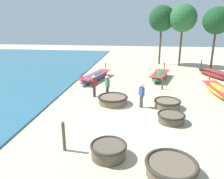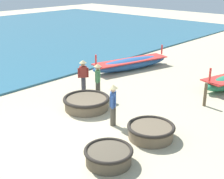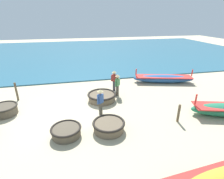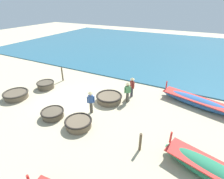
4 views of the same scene
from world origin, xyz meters
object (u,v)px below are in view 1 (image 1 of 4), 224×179
Objects in this scene: coracle_weathered at (171,167)px; fisherman_standing_right at (142,93)px; coracle_far_left at (167,103)px; mooring_post_shoreline at (162,83)px; long_boat_red_hull at (160,75)px; long_boat_ochre_hull at (219,90)px; tree_leftmost at (162,19)px; coracle_center at (171,117)px; mooring_post_mid_beach at (64,136)px; coracle_far_right at (113,99)px; long_boat_white_hull at (216,74)px; fisherman_with_hat at (94,84)px; long_boat_green_hull at (95,76)px; fisherman_crouching at (107,85)px; tree_left_mid at (217,21)px; tree_right_mid at (183,18)px; coracle_front_left at (109,150)px.

fisherman_standing_right is at bearing 99.71° from coracle_weathered.
coracle_weathered is 1.12× the size of coracle_far_left.
long_boat_red_hull is at bearing 89.13° from mooring_post_shoreline.
long_boat_red_hull is at bearing 134.24° from long_boat_ochre_hull.
long_boat_red_hull is 0.62× the size of tree_leftmost.
coracle_center is 0.34× the size of long_boat_red_hull.
mooring_post_mid_beach is (-3.25, -5.49, -0.29)m from fisherman_standing_right.
coracle_weathered is at bearing -66.29° from coracle_far_right.
fisherman_with_hat is at bearing -146.19° from long_boat_white_hull.
fisherman_standing_right reaches higher than mooring_post_shoreline.
coracle_far_right reaches higher than coracle_far_left.
fisherman_with_hat is (0.92, -4.78, 0.60)m from long_boat_green_hull.
fisherman_crouching and fisherman_with_hat have the same top height.
long_boat_white_hull is 12.99m from fisherman_with_hat.
long_boat_red_hull is at bearing 89.44° from coracle_center.
tree_left_mid is (12.62, 7.39, 5.10)m from long_boat_green_hull.
tree_leftmost is at bearing 154.81° from tree_right_mid.
mooring_post_shoreline is at bearing 62.91° from mooring_post_mid_beach.
coracle_center is 12.26m from long_boat_white_hull.
coracle_center is 1.43× the size of mooring_post_shoreline.
coracle_weathered reaches higher than coracle_far_left.
long_boat_red_hull is 2.74× the size of fisherman_standing_right.
long_boat_green_hull reaches higher than coracle_center.
coracle_front_left reaches higher than coracle_center.
long_boat_ochre_hull is at bearing -104.91° from long_boat_white_hull.
coracle_weathered is 22.12m from tree_left_mid.
fisherman_with_hat reaches higher than long_boat_ochre_hull.
mooring_post_shoreline is at bearing 26.25° from fisherman_with_hat.
coracle_far_left is 4.47m from fisherman_crouching.
fisherman_with_hat is at bearing 154.69° from fisherman_standing_right.
tree_left_mid is at bearing 77.19° from long_boat_ochre_hull.
tree_right_mid reaches higher than coracle_front_left.
fisherman_with_hat is 17.47m from tree_left_mid.
long_boat_red_hull is at bearing 54.10° from fisherman_crouching.
tree_left_mid is at bearing -19.78° from tree_leftmost.
coracle_far_left is 1.03× the size of fisherman_with_hat.
fisherman_standing_right is at bearing -174.50° from coracle_far_left.
coracle_center is at bearing -90.39° from mooring_post_shoreline.
coracle_front_left is at bearing -106.78° from mooring_post_shoreline.
coracle_front_left is 6.14m from coracle_far_right.
fisherman_with_hat reaches higher than coracle_center.
tree_left_mid reaches higher than fisherman_standing_right.
coracle_front_left is 11.50m from long_boat_ochre_hull.
coracle_far_right is 8.29m from long_boat_ochre_hull.
tree_left_mid is at bearing 46.15° from fisherman_with_hat.
fisherman_with_hat is at bearing 163.99° from coracle_far_left.
coracle_far_left is 7.51m from mooring_post_mid_beach.
fisherman_with_hat is at bearing -111.79° from tree_leftmost.
coracle_center is 17.95m from tree_right_mid.
fisherman_with_hat is (-9.30, -1.66, 0.60)m from long_boat_ochre_hull.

